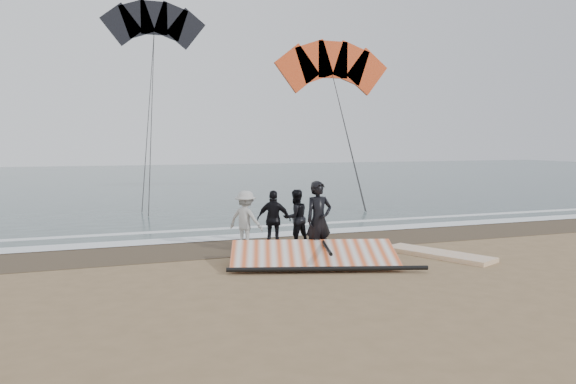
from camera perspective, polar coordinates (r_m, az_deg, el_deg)
name	(u,v)px	position (r m, az deg, el deg)	size (l,w,h in m)	color
ground	(397,276)	(12.32, 10.97, -8.41)	(120.00, 120.00, 0.00)	#8C704C
sea	(170,179)	(43.78, -11.93, 1.28)	(120.00, 54.00, 0.02)	#233838
wet_sand	(315,241)	(16.25, 2.72, -5.01)	(120.00, 2.80, 0.01)	#4C3D2B
foam_near	(297,233)	(17.53, 0.94, -4.19)	(120.00, 0.90, 0.01)	white
foam_far	(279,225)	(19.11, -0.90, -3.42)	(120.00, 0.45, 0.01)	white
man_main	(319,220)	(13.73, 3.14, -2.87)	(0.70, 0.46, 1.91)	black
board_white	(438,254)	(14.65, 15.02, -6.11)	(0.78, 2.80, 0.11)	silver
board_cream	(252,252)	(14.45, -3.64, -6.14)	(0.57, 2.15, 0.09)	silver
trio_cluster	(269,219)	(15.21, -1.92, -2.75)	(2.38, 1.25, 1.57)	black
sail_rig	(309,257)	(13.13, 2.15, -6.61)	(4.24, 2.77, 0.50)	black
kite_red	(333,70)	(31.68, 4.55, 12.25)	(7.56, 4.41, 11.05)	#ED4A1B
kite_dark	(154,27)	(36.42, -13.46, 15.98)	(6.93, 7.08, 16.99)	black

